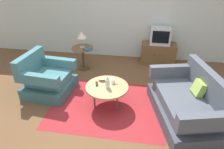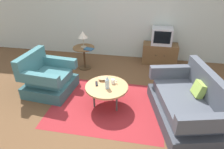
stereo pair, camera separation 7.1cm
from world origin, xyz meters
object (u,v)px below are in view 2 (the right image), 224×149
(side_table, at_px, (84,53))
(book, at_px, (89,49))
(coffee_table, at_px, (107,87))
(vase, at_px, (107,83))
(bowl, at_px, (103,79))
(mug, at_px, (113,81))
(tv_stand, at_px, (160,53))
(table_lamp, at_px, (83,35))
(television, at_px, (162,36))
(couch, at_px, (187,105))
(tv_remote_dark, at_px, (97,84))
(armchair, at_px, (48,79))

(side_table, relative_size, book, 2.34)
(coffee_table, height_order, book, book)
(vase, bearing_deg, bowl, 118.64)
(coffee_table, height_order, mug, mug)
(tv_stand, relative_size, mug, 7.80)
(coffee_table, distance_m, table_lamp, 1.75)
(vase, distance_m, mug, 0.21)
(television, distance_m, mug, 2.22)
(couch, height_order, side_table, couch)
(table_lamp, xyz_separation_m, bowl, (0.76, -1.23, -0.43))
(television, xyz_separation_m, book, (-1.73, -0.82, -0.16))
(mug, xyz_separation_m, tv_remote_dark, (-0.30, -0.09, -0.03))
(vase, distance_m, tv_remote_dark, 0.26)
(vase, xyz_separation_m, book, (-0.74, 1.37, 0.04))
(bowl, bearing_deg, side_table, 121.93)
(tv_stand, distance_m, book, 1.94)
(couch, bearing_deg, tv_remote_dark, 71.55)
(armchair, distance_m, table_lamp, 1.38)
(couch, xyz_separation_m, coffee_table, (-1.44, 0.10, 0.12))
(couch, relative_size, book, 7.06)
(armchair, bearing_deg, vase, 80.80)
(couch, xyz_separation_m, table_lamp, (-2.32, 1.53, 0.60))
(vase, relative_size, book, 0.96)
(coffee_table, xyz_separation_m, mug, (0.10, 0.12, 0.08))
(couch, bearing_deg, mug, 66.80)
(side_table, bearing_deg, couch, -33.34)
(couch, bearing_deg, side_table, 42.67)
(couch, bearing_deg, table_lamp, 42.57)
(tv_stand, height_order, tv_remote_dark, tv_stand)
(television, bearing_deg, table_lamp, -160.14)
(coffee_table, xyz_separation_m, table_lamp, (-0.88, 1.43, 0.49))
(table_lamp, xyz_separation_m, vase, (0.91, -1.50, -0.34))
(side_table, distance_m, mug, 1.64)
(couch, height_order, mug, couch)
(table_lamp, relative_size, vase, 1.71)
(book, bearing_deg, armchair, -105.89)
(armchair, relative_size, bowl, 5.72)
(couch, relative_size, tv_remote_dark, 11.28)
(tv_stand, height_order, mug, tv_stand)
(armchair, distance_m, couch, 2.79)
(side_table, height_order, table_lamp, table_lamp)
(vase, bearing_deg, coffee_table, 110.08)
(mug, bearing_deg, table_lamp, 126.69)
(coffee_table, relative_size, book, 3.19)
(television, bearing_deg, coffee_table, -115.74)
(side_table, relative_size, tv_remote_dark, 3.74)
(vase, relative_size, mug, 2.03)
(side_table, height_order, tv_stand, side_table)
(armchair, xyz_separation_m, table_lamp, (0.45, 1.16, 0.60))
(coffee_table, distance_m, tv_stand, 2.36)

